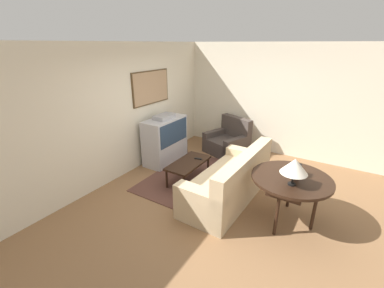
{
  "coord_description": "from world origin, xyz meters",
  "views": [
    {
      "loc": [
        -3.75,
        -1.79,
        2.67
      ],
      "look_at": [
        0.37,
        0.79,
        0.75
      ],
      "focal_mm": 24.0,
      "sensor_mm": 36.0,
      "label": 1
    }
  ],
  "objects_px": {
    "table_lamp": "(295,166)",
    "couch": "(230,182)",
    "armchair": "(228,142)",
    "console_table": "(291,181)",
    "tv": "(165,140)",
    "coffee_table": "(188,164)",
    "mantel_clock": "(297,170)"
  },
  "relations": [
    {
      "from": "table_lamp",
      "to": "couch",
      "type": "bearing_deg",
      "value": 72.82
    },
    {
      "from": "armchair",
      "to": "console_table",
      "type": "relative_size",
      "value": 0.98
    },
    {
      "from": "tv",
      "to": "console_table",
      "type": "relative_size",
      "value": 0.97
    },
    {
      "from": "coffee_table",
      "to": "console_table",
      "type": "bearing_deg",
      "value": -97.1
    },
    {
      "from": "tv",
      "to": "table_lamp",
      "type": "distance_m",
      "value": 3.25
    },
    {
      "from": "table_lamp",
      "to": "mantel_clock",
      "type": "height_order",
      "value": "table_lamp"
    },
    {
      "from": "armchair",
      "to": "mantel_clock",
      "type": "distance_m",
      "value": 2.87
    },
    {
      "from": "armchair",
      "to": "coffee_table",
      "type": "xyz_separation_m",
      "value": [
        -1.8,
        0.05,
        0.1
      ]
    },
    {
      "from": "couch",
      "to": "armchair",
      "type": "bearing_deg",
      "value": -152.99
    },
    {
      "from": "coffee_table",
      "to": "mantel_clock",
      "type": "xyz_separation_m",
      "value": [
        -0.17,
        -2.06,
        0.5
      ]
    },
    {
      "from": "tv",
      "to": "couch",
      "type": "height_order",
      "value": "tv"
    },
    {
      "from": "table_lamp",
      "to": "armchair",
      "type": "bearing_deg",
      "value": 41.36
    },
    {
      "from": "tv",
      "to": "armchair",
      "type": "height_order",
      "value": "tv"
    },
    {
      "from": "armchair",
      "to": "table_lamp",
      "type": "distance_m",
      "value": 3.14
    },
    {
      "from": "armchair",
      "to": "mantel_clock",
      "type": "xyz_separation_m",
      "value": [
        -1.97,
        -2.01,
        0.6
      ]
    },
    {
      "from": "tv",
      "to": "coffee_table",
      "type": "relative_size",
      "value": 1.12
    },
    {
      "from": "couch",
      "to": "console_table",
      "type": "bearing_deg",
      "value": 85.82
    },
    {
      "from": "coffee_table",
      "to": "couch",
      "type": "bearing_deg",
      "value": -98.51
    },
    {
      "from": "coffee_table",
      "to": "console_table",
      "type": "distance_m",
      "value": 2.06
    },
    {
      "from": "couch",
      "to": "console_table",
      "type": "relative_size",
      "value": 1.77
    },
    {
      "from": "couch",
      "to": "mantel_clock",
      "type": "relative_size",
      "value": 11.38
    },
    {
      "from": "table_lamp",
      "to": "tv",
      "type": "bearing_deg",
      "value": 71.79
    },
    {
      "from": "coffee_table",
      "to": "mantel_clock",
      "type": "distance_m",
      "value": 2.13
    },
    {
      "from": "armchair",
      "to": "table_lamp",
      "type": "relative_size",
      "value": 2.88
    },
    {
      "from": "couch",
      "to": "armchair",
      "type": "height_order",
      "value": "couch"
    },
    {
      "from": "console_table",
      "to": "coffee_table",
      "type": "bearing_deg",
      "value": 82.9
    },
    {
      "from": "armchair",
      "to": "coffee_table",
      "type": "bearing_deg",
      "value": -71.26
    },
    {
      "from": "tv",
      "to": "mantel_clock",
      "type": "height_order",
      "value": "tv"
    },
    {
      "from": "couch",
      "to": "console_table",
      "type": "distance_m",
      "value": 1.12
    },
    {
      "from": "couch",
      "to": "mantel_clock",
      "type": "bearing_deg",
      "value": 90.53
    },
    {
      "from": "armchair",
      "to": "coffee_table",
      "type": "distance_m",
      "value": 1.8
    },
    {
      "from": "couch",
      "to": "armchair",
      "type": "distance_m",
      "value": 2.16
    }
  ]
}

